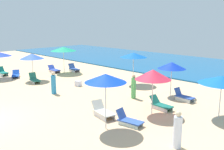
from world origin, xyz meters
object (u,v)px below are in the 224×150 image
beachgoer_1 (134,87)px  lounge_chair_6_1 (54,70)px  lounge_chair_5_0 (183,97)px  beachgoer_2 (178,131)px  umbrella_4 (133,55)px  umbrella_6 (63,49)px  umbrella_2 (32,56)px  lounge_chair_3_0 (16,75)px  umbrella_1 (106,78)px  lounge_chair_1_1 (129,120)px  lounge_chair_6_0 (74,69)px  umbrella_0 (153,74)px  umbrella_7 (222,80)px  lounge_chair_1_0 (103,112)px  lounge_chair_3_1 (2,72)px  beachgoer_0 (54,83)px  lounge_chair_0_0 (161,105)px  lounge_chair_2_0 (35,79)px  cooler_box_0 (78,83)px  umbrella_5 (172,65)px

beachgoer_1 → lounge_chair_6_1: bearing=-177.9°
lounge_chair_5_0 → beachgoer_2: size_ratio=0.84×
umbrella_4 → umbrella_6: size_ratio=1.00×
umbrella_2 → lounge_chair_3_0: (-2.21, -0.56, -1.87)m
umbrella_1 → lounge_chair_1_1: umbrella_1 is taller
lounge_chair_6_0 → umbrella_0: bearing=-101.5°
lounge_chair_5_0 → umbrella_7: 3.65m
lounge_chair_5_0 → lounge_chair_6_0: (-12.85, 0.82, 0.02)m
lounge_chair_1_0 → umbrella_4: bearing=39.3°
lounge_chair_3_1 → lounge_chair_6_1: (2.11, 4.27, -0.03)m
lounge_chair_3_0 → umbrella_1: bearing=-70.2°
umbrella_1 → lounge_chair_3_0: (-14.02, 1.96, -2.23)m
lounge_chair_6_1 → beachgoer_0: beachgoer_0 is taller
umbrella_7 → lounge_chair_0_0: bearing=-161.7°
lounge_chair_3_1 → beachgoer_2: beachgoer_2 is taller
umbrella_6 → beachgoer_1: bearing=-9.0°
lounge_chair_0_0 → lounge_chair_2_0: lounge_chair_2_0 is taller
lounge_chair_3_0 → lounge_chair_5_0: bearing=-44.6°
umbrella_4 → cooler_box_0: bearing=-125.9°
beachgoer_0 → cooler_box_0: 2.63m
umbrella_2 → lounge_chair_2_0: umbrella_2 is taller
lounge_chair_1_0 → lounge_chair_6_0: (-11.29, 6.41, 0.00)m
umbrella_4 → umbrella_5: umbrella_4 is taller
umbrella_6 → lounge_chair_5_0: bearing=0.8°
lounge_chair_1_0 → umbrella_2: 10.85m
lounge_chair_1_1 → lounge_chair_6_1: size_ratio=0.92×
lounge_chair_5_0 → beachgoer_2: 6.53m
lounge_chair_2_0 → lounge_chair_6_0: bearing=26.3°
umbrella_1 → umbrella_5: bearing=97.5°
umbrella_0 → umbrella_5: 3.99m
lounge_chair_0_0 → beachgoer_1: size_ratio=0.91×
umbrella_1 → cooler_box_0: umbrella_1 is taller
umbrella_1 → beachgoer_0: bearing=167.6°
umbrella_5 → umbrella_6: (-11.83, -0.62, 0.27)m
umbrella_0 → umbrella_7: size_ratio=1.05×
lounge_chair_0_0 → lounge_chair_1_0: bearing=161.1°
umbrella_4 → lounge_chair_5_0: 5.73m
lounge_chair_1_0 → beachgoer_2: 4.62m
lounge_chair_6_0 → lounge_chair_3_1: bearing=157.6°
umbrella_1 → umbrella_4: bearing=122.6°
lounge_chair_0_0 → umbrella_7: size_ratio=0.62×
umbrella_1 → umbrella_2: size_ratio=1.15×
umbrella_7 → cooler_box_0: (-10.68, -1.10, -1.86)m
lounge_chair_3_1 → beachgoer_0: bearing=-90.0°
umbrella_0 → lounge_chair_1_0: 3.33m
lounge_chair_3_1 → umbrella_5: umbrella_5 is taller
lounge_chair_2_0 → umbrella_5: (10.13, 4.74, 1.84)m
lounge_chair_5_0 → umbrella_6: bearing=94.3°
lounge_chair_6_0 → lounge_chair_6_1: (-1.13, -1.61, -0.03)m
umbrella_0 → beachgoer_1: (-2.62, 1.50, -1.46)m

